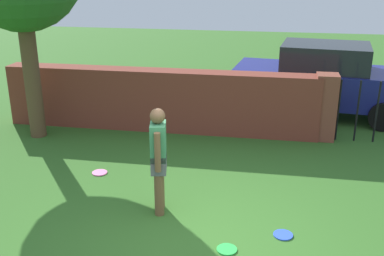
{
  "coord_description": "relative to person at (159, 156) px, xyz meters",
  "views": [
    {
      "loc": [
        0.9,
        -5.16,
        3.57
      ],
      "look_at": [
        -0.32,
        1.81,
        1.0
      ],
      "focal_mm": 43.32,
      "sensor_mm": 36.0,
      "label": 1
    }
  ],
  "objects": [
    {
      "name": "frisbee_green",
      "position": [
        1.1,
        -0.84,
        -0.89
      ],
      "size": [
        0.27,
        0.27,
        0.02
      ],
      "primitive_type": "cylinder",
      "color": "green",
      "rests_on": "ground"
    },
    {
      "name": "car",
      "position": [
        2.78,
        5.28,
        -0.04
      ],
      "size": [
        4.38,
        2.32,
        1.72
      ],
      "rotation": [
        0.0,
        0.0,
        3.02
      ],
      "color": "navy",
      "rests_on": "ground"
    },
    {
      "name": "person",
      "position": [
        0.0,
        0.0,
        0.0
      ],
      "size": [
        0.28,
        0.53,
        1.62
      ],
      "rotation": [
        0.0,
        0.0,
        -1.38
      ],
      "color": "brown",
      "rests_on": "ground"
    },
    {
      "name": "brick_wall",
      "position": [
        -0.86,
        3.52,
        -0.22
      ],
      "size": [
        6.88,
        0.5,
        1.35
      ],
      "primitive_type": "cube",
      "color": "brown",
      "rests_on": "ground"
    },
    {
      "name": "ground_plane",
      "position": [
        0.64,
        -0.83,
        -0.9
      ],
      "size": [
        40.0,
        40.0,
        0.0
      ],
      "primitive_type": "plane",
      "color": "#336623"
    },
    {
      "name": "frisbee_blue",
      "position": [
        1.83,
        -0.37,
        -0.89
      ],
      "size": [
        0.27,
        0.27,
        0.02
      ],
      "primitive_type": "cylinder",
      "color": "blue",
      "rests_on": "ground"
    },
    {
      "name": "frisbee_pink",
      "position": [
        -1.37,
        1.09,
        -0.89
      ],
      "size": [
        0.27,
        0.27,
        0.02
      ],
      "primitive_type": "cylinder",
      "color": "pink",
      "rests_on": "ground"
    }
  ]
}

